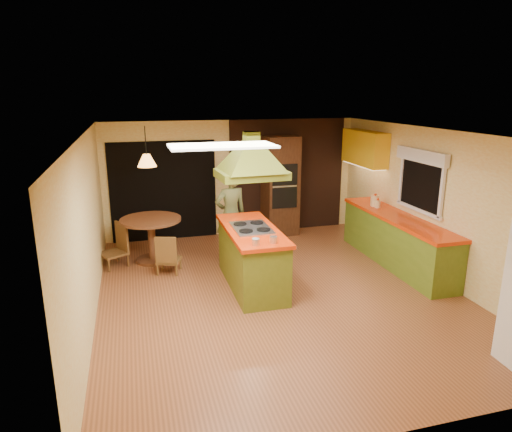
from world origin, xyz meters
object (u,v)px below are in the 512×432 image
object	(u,v)px
man	(231,215)
dining_table	(151,231)
canister_large	(375,201)
wall_oven	(280,186)
kitchen_island	(252,257)

from	to	relation	value
man	dining_table	bearing A→B (deg)	-21.40
dining_table	canister_large	world-z (taller)	canister_large
man	wall_oven	world-z (taller)	wall_oven
kitchen_island	wall_oven	xyz separation A→B (m)	(1.33, 2.58, 0.59)
man	dining_table	distance (m)	1.50
dining_table	canister_large	distance (m)	4.31
dining_table	man	bearing A→B (deg)	-9.27
man	canister_large	size ratio (longest dim) A/B	8.02
canister_large	man	bearing A→B (deg)	172.79
kitchen_island	man	bearing A→B (deg)	92.46
kitchen_island	canister_large	world-z (taller)	canister_large
kitchen_island	dining_table	bearing A→B (deg)	134.06
wall_oven	dining_table	distance (m)	3.05
wall_oven	canister_large	size ratio (longest dim) A/B	10.17
kitchen_island	man	xyz separation A→B (m)	(-0.05, 1.34, 0.36)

